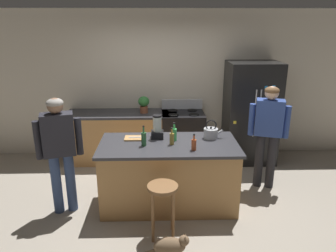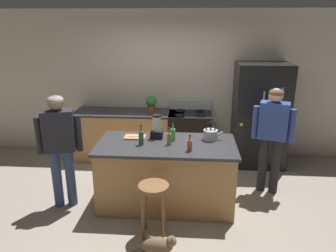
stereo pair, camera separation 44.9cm
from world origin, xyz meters
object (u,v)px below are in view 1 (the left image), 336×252
Objects in this scene: bottle_soda at (174,134)px; potted_plant at (144,103)px; tea_kettle at (211,133)px; cutting_board at (135,138)px; kitchen_island at (169,174)px; bottle_vinegar at (172,138)px; stove_range at (183,136)px; cat at (171,245)px; bar_stool at (163,197)px; bottle_cooking_sauce at (194,144)px; person_by_sink_right at (268,128)px; chef_knife at (137,137)px; person_by_island_left at (59,145)px; blender_appliance at (157,128)px; refrigerator at (251,113)px; bottle_olive_oil at (144,138)px.

potted_plant is at bearing 108.39° from bottle_soda.
tea_kettle is 0.92× the size of cutting_board.
kitchen_island is 0.54m from bottle_vinegar.
stove_range reaches higher than cat.
tea_kettle reaches higher than cat.
potted_plant is (-0.30, 2.28, 0.56)m from bar_stool.
bottle_cooking_sauce is (0.32, 0.83, 0.88)m from cat.
person_by_sink_right is 3.07× the size of cat.
potted_plant reaches higher than tea_kettle.
chef_knife is at bearing 156.20° from kitchen_island.
chef_knife is at bearing -119.40° from stove_range.
bottle_soda is 1.08× the size of bottle_vinegar.
bottle_cooking_sauce reaches higher than stove_range.
cat is 1.25m from bottle_cooking_sauce.
kitchen_island is 1.18× the size of person_by_island_left.
blender_appliance reaches higher than chef_knife.
bar_stool is at bearing -101.49° from bottle_soda.
blender_appliance is 0.76m from tea_kettle.
cat is 1.88× the size of tea_kettle.
person_by_sink_right reaches higher than kitchen_island.
person_by_sink_right is at bearing 30.50° from bottle_cooking_sauce.
person_by_sink_right reaches higher than tea_kettle.
bar_stool is 2.46× the size of tea_kettle.
person_by_island_left is 2.34× the size of bar_stool.
person_by_island_left is 1.51m from bar_stool.
person_by_sink_right is 6.76× the size of bottle_vinegar.
person_by_sink_right is 5.32× the size of cutting_board.
refrigerator is 1.04m from person_by_sink_right.
bottle_cooking_sauce reaches higher than cutting_board.
refrigerator is at bearing -1.16° from stove_range.
bottle_olive_oil is at bearing -175.08° from bottle_vinegar.
cutting_board is (-0.37, 0.93, 0.40)m from bar_stool.
person_by_island_left reaches higher than kitchen_island.
chef_knife is at bearing 0.00° from cutting_board.
bottle_soda is 1.19× the size of bottle_cooking_sauce.
refrigerator is 2.14m from bottle_vinegar.
chef_knife is (-0.48, 0.23, -0.06)m from bottle_vinegar.
tea_kettle is (2.01, 0.34, 0.03)m from person_by_island_left.
cat is at bearing -75.44° from bar_stool.
bar_stool is at bearing 104.56° from cat.
chef_knife is (0.97, 0.34, -0.02)m from person_by_island_left.
kitchen_island is 1.56m from stove_range.
stove_range is at bearing 138.46° from person_by_sink_right.
bottle_cooking_sauce reaches higher than kitchen_island.
person_by_sink_right is at bearing 45.28° from cat.
blender_appliance is at bearing 96.48° from cat.
stove_range is (0.31, 1.52, 0.01)m from kitchen_island.
blender_appliance reaches higher than kitchen_island.
potted_plant is at bearing 92.32° from bottle_olive_oil.
person_by_island_left is at bearing -169.98° from bottle_soda.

